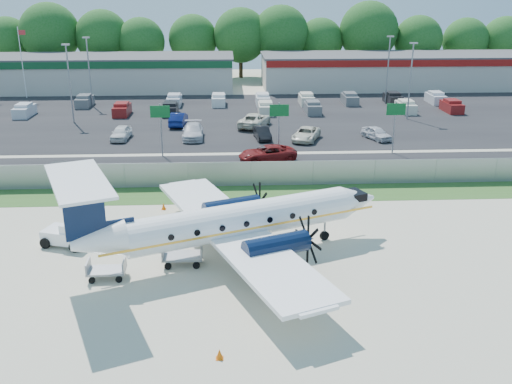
{
  "coord_description": "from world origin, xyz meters",
  "views": [
    {
      "loc": [
        -1.76,
        -29.29,
        14.87
      ],
      "look_at": [
        0.0,
        6.0,
        2.3
      ],
      "focal_mm": 40.0,
      "sensor_mm": 36.0,
      "label": 1
    }
  ],
  "objects_px": {
    "pushback_tug": "(69,234)",
    "baggage_cart_near": "(183,255)",
    "baggage_cart_far": "(107,270)",
    "aircraft": "(235,221)"
  },
  "relations": [
    {
      "from": "baggage_cart_near",
      "to": "baggage_cart_far",
      "type": "height_order",
      "value": "baggage_cart_near"
    },
    {
      "from": "pushback_tug",
      "to": "aircraft",
      "type": "bearing_deg",
      "value": -13.04
    },
    {
      "from": "aircraft",
      "to": "baggage_cart_far",
      "type": "distance_m",
      "value": 7.59
    },
    {
      "from": "aircraft",
      "to": "baggage_cart_far",
      "type": "relative_size",
      "value": 9.4
    },
    {
      "from": "pushback_tug",
      "to": "baggage_cart_near",
      "type": "height_order",
      "value": "pushback_tug"
    },
    {
      "from": "aircraft",
      "to": "baggage_cart_near",
      "type": "relative_size",
      "value": 8.5
    },
    {
      "from": "baggage_cart_far",
      "to": "aircraft",
      "type": "bearing_deg",
      "value": 16.87
    },
    {
      "from": "aircraft",
      "to": "baggage_cart_far",
      "type": "bearing_deg",
      "value": -163.13
    },
    {
      "from": "aircraft",
      "to": "baggage_cart_near",
      "type": "xyz_separation_m",
      "value": [
        -3.04,
        -0.66,
        -1.77
      ]
    },
    {
      "from": "baggage_cart_near",
      "to": "baggage_cart_far",
      "type": "relative_size",
      "value": 1.11
    }
  ]
}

